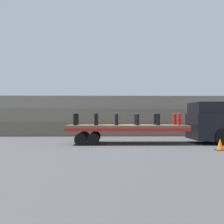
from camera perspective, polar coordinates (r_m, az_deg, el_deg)
name	(u,v)px	position (r m, az deg, el deg)	size (l,w,h in m)	color
ground_plane	(127,143)	(16.24, 3.83, -8.17)	(120.00, 120.00, 0.00)	#474749
rock_cliff	(121,116)	(23.19, 2.43, -1.02)	(60.00, 3.30, 4.05)	#665B4C
truck_cab	(209,123)	(17.69, 23.98, -2.58)	(2.54, 2.67, 3.01)	black
flatbed_trailer	(120,128)	(16.11, 2.17, -4.26)	(8.64, 2.54, 1.36)	brown
fire_hydrant_black_near_0	(75,119)	(15.72, -9.67, -1.88)	(0.30, 0.47, 0.88)	black
fire_hydrant_black_far_0	(77,119)	(16.78, -9.10, -1.82)	(0.30, 0.47, 0.88)	black
fire_hydrant_black_near_1	(96,119)	(15.56, -4.25, -1.90)	(0.30, 0.47, 0.88)	black
fire_hydrant_black_far_1	(97,119)	(16.63, -4.02, -1.84)	(0.30, 0.47, 0.88)	black
fire_hydrant_black_near_2	(117,119)	(15.54, 1.24, -1.90)	(0.30, 0.47, 0.88)	black
fire_hydrant_black_far_2	(116,119)	(16.61, 1.11, -1.84)	(0.30, 0.47, 0.88)	black
fire_hydrant_black_near_3	(138,119)	(15.66, 6.69, -1.89)	(0.30, 0.47, 0.88)	black
fire_hydrant_black_far_3	(136,119)	(16.73, 6.21, -1.83)	(0.30, 0.47, 0.88)	black
fire_hydrant_black_near_4	(158,119)	(15.92, 12.01, -1.86)	(0.30, 0.47, 0.88)	black
fire_hydrant_black_far_4	(155,119)	(16.97, 11.21, -1.81)	(0.30, 0.47, 0.88)	black
fire_hydrant_red_near_5	(179,119)	(16.31, 17.12, -1.81)	(0.30, 0.47, 0.88)	red
fire_hydrant_red_far_5	(175,119)	(17.34, 16.03, -1.77)	(0.30, 0.47, 0.88)	red
cargo_strap_rear	(96,113)	(16.09, -4.13, -0.24)	(0.05, 2.64, 0.01)	yellow
cargo_strap_middle	(116,113)	(16.08, 1.17, -0.24)	(0.05, 2.64, 0.01)	yellow
traffic_cone	(220,144)	(14.44, 26.41, -7.61)	(0.50, 0.50, 0.70)	black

